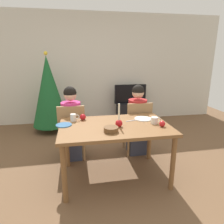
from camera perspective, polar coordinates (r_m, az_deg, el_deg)
ground_plane at (r=2.88m, az=0.74°, el=-18.03°), size 7.68×7.68×0.00m
back_wall at (r=4.98m, az=-5.02°, el=12.23°), size 6.40×0.10×2.60m
dining_table at (r=2.57m, az=0.80°, el=-5.56°), size 1.40×0.90×0.75m
chair_left at (r=3.15m, az=-11.47°, el=-4.79°), size 0.40×0.40×0.90m
chair_right at (r=3.29m, az=7.37°, el=-3.69°), size 0.40×0.40×0.90m
person_left_child at (r=3.16m, az=-11.52°, el=-3.61°), size 0.30×0.30×1.17m
person_right_child at (r=3.30m, az=7.24°, el=-2.56°), size 0.30×0.30×1.17m
tv_stand at (r=5.01m, az=5.19°, el=-0.07°), size 0.64×0.40×0.48m
tv at (r=4.91m, az=5.32°, el=5.22°), size 0.79×0.05×0.46m
christmas_tree at (r=4.43m, az=-17.76°, el=5.66°), size 0.77×0.77×1.70m
candle_centerpiece at (r=2.46m, az=2.00°, el=-2.91°), size 0.09×0.09×0.30m
plate_left at (r=2.60m, az=-13.72°, el=-3.64°), size 0.20×0.20×0.01m
plate_right at (r=2.81m, az=8.94°, el=-1.93°), size 0.24×0.24×0.01m
mug_left at (r=2.73m, az=-11.05°, el=-1.56°), size 0.12×0.08×0.10m
mug_right at (r=2.65m, az=12.17°, el=-2.35°), size 0.13×0.09×0.09m
fork_right at (r=2.72m, az=5.78°, el=-2.48°), size 0.18×0.06×0.01m
bowl_walnuts at (r=2.31m, az=-0.28°, el=-5.05°), size 0.17×0.17×0.06m
apple_near_candle at (r=2.76m, az=-8.41°, el=-1.43°), size 0.08×0.08×0.08m
apple_by_left_plate at (r=2.55m, az=14.30°, el=-3.31°), size 0.08×0.08×0.08m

